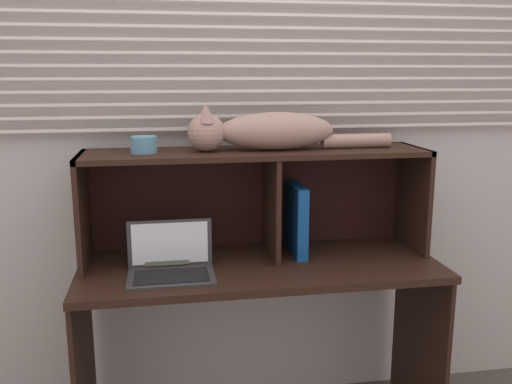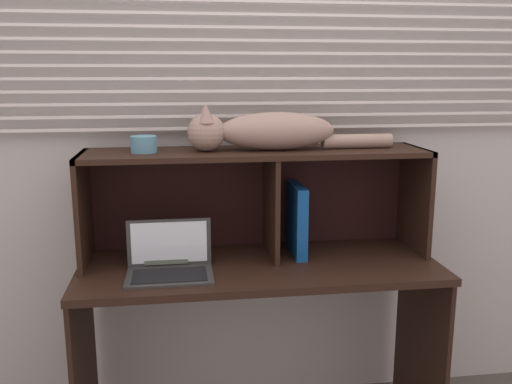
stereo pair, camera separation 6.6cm
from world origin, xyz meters
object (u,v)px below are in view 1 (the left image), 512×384
cat (265,131)px  book_stack (167,254)px  binder_upright (296,219)px  laptop (171,264)px  small_basket (144,145)px

cat → book_stack: (-0.41, 0.00, -0.50)m
book_stack → binder_upright: bearing=-0.4°
laptop → book_stack: bearing=93.7°
binder_upright → small_basket: 0.71m
book_stack → small_basket: small_basket is taller
laptop → binder_upright: 0.57m
cat → book_stack: cat is taller
binder_upright → cat: bearing=-180.0°
book_stack → laptop: bearing=-86.3°
laptop → small_basket: 0.48m
small_basket → binder_upright: bearing=0.0°
cat → laptop: (-0.40, -0.17, -0.49)m
cat → small_basket: size_ratio=8.24×
binder_upright → book_stack: bearing=179.6°
laptop → small_basket: small_basket is taller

